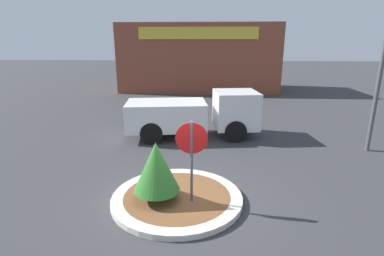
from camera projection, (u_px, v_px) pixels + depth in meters
ground_plane at (177, 200)px, 8.05m from camera, size 120.00×120.00×0.00m
traffic_island at (177, 198)px, 8.03m from camera, size 3.49×3.49×0.15m
stop_sign at (192, 148)px, 7.35m from camera, size 0.80×0.07×2.28m
island_shrub at (156, 167)px, 7.57m from camera, size 1.18×1.18×1.57m
utility_truck at (195, 113)px, 13.19m from camera, size 5.90×2.73×2.01m
storefront_building at (199, 57)px, 26.10m from camera, size 13.05×6.07×5.52m
light_pole at (384, 50)px, 10.68m from camera, size 0.70×0.30×6.52m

